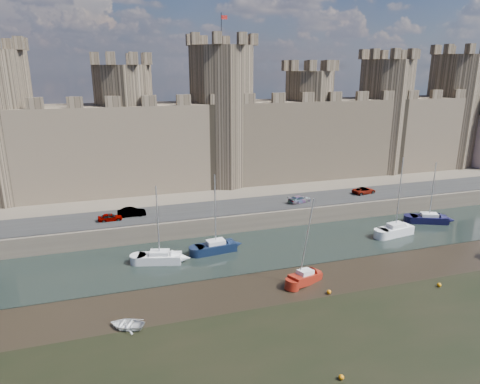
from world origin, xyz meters
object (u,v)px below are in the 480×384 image
(car_3, at_px, (364,191))
(sailboat_0, at_px, (160,257))
(sailboat_4, at_px, (305,277))
(car_0, at_px, (110,217))
(sailboat_1, at_px, (216,247))
(car_1, at_px, (132,212))
(car_2, at_px, (300,199))
(sailboat_2, at_px, (395,230))
(sailboat_3, at_px, (429,218))

(car_3, xyz_separation_m, sailboat_0, (-34.09, -10.53, -2.30))
(sailboat_4, bearing_deg, car_0, 111.82)
(car_3, relative_size, sailboat_1, 0.39)
(car_0, height_order, car_1, car_1)
(sailboat_1, bearing_deg, car_2, 22.45)
(car_1, distance_m, car_3, 36.50)
(car_0, relative_size, car_1, 0.82)
(car_1, distance_m, sailboat_0, 10.99)
(sailboat_0, height_order, sailboat_2, sailboat_2)
(car_2, distance_m, sailboat_4, 20.46)
(sailboat_3, bearing_deg, sailboat_4, -132.43)
(car_0, xyz_separation_m, sailboat_4, (19.50, -18.85, -2.32))
(car_2, relative_size, car_3, 0.96)
(car_2, height_order, sailboat_1, sailboat_1)
(car_0, relative_size, sailboat_1, 0.31)
(car_2, relative_size, sailboat_3, 0.42)
(car_0, bearing_deg, car_3, -89.14)
(sailboat_2, bearing_deg, car_2, 124.74)
(sailboat_2, bearing_deg, sailboat_1, 167.12)
(car_0, distance_m, sailboat_2, 38.57)
(car_0, xyz_separation_m, car_3, (39.35, 1.07, 0.01))
(car_3, bearing_deg, car_2, 86.52)
(sailboat_2, bearing_deg, car_0, 155.83)
(car_2, bearing_deg, car_0, 75.62)
(car_3, bearing_deg, sailboat_2, 159.50)
(car_0, height_order, car_3, car_3)
(car_1, distance_m, sailboat_1, 13.59)
(sailboat_3, bearing_deg, car_1, -167.81)
(car_1, bearing_deg, sailboat_0, -166.69)
(sailboat_2, relative_size, sailboat_3, 1.20)
(sailboat_1, xyz_separation_m, sailboat_3, (32.63, 0.83, -0.07))
(sailboat_1, bearing_deg, car_3, 13.06)
(sailboat_0, bearing_deg, sailboat_1, 22.32)
(car_2, relative_size, sailboat_1, 0.38)
(sailboat_0, xyz_separation_m, sailboat_2, (31.82, -0.92, 0.11))
(sailboat_1, xyz_separation_m, sailboat_2, (24.79, -1.89, 0.06))
(sailboat_3, bearing_deg, car_0, -165.86)
(car_0, xyz_separation_m, car_1, (2.85, 1.00, 0.10))
(car_2, bearing_deg, sailboat_3, -127.37)
(car_2, bearing_deg, car_1, 73.27)
(car_2, xyz_separation_m, car_3, (11.91, 1.21, -0.00))
(sailboat_2, height_order, sailboat_4, sailboat_2)
(car_0, bearing_deg, car_1, -71.44)
(car_3, relative_size, sailboat_0, 0.42)
(sailboat_0, height_order, sailboat_3, sailboat_0)
(sailboat_0, bearing_deg, car_3, 31.63)
(sailboat_3, bearing_deg, sailboat_1, -154.73)
(sailboat_0, xyz_separation_m, sailboat_4, (14.24, -9.39, -0.04))
(car_0, distance_m, sailboat_4, 27.22)
(car_1, xyz_separation_m, sailboat_4, (16.65, -19.84, -2.42))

